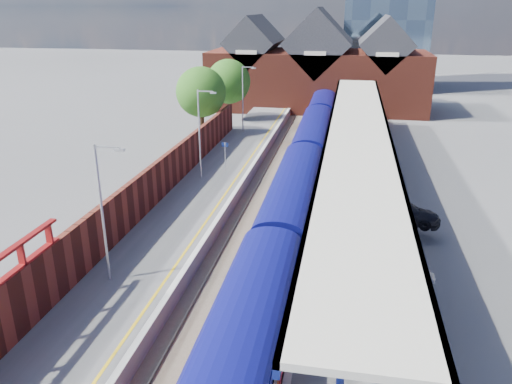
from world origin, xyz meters
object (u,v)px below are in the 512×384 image
lamp_post_b (104,206)px  lamp_post_d (244,95)px  lamp_post_c (201,129)px  parked_car_silver (390,271)px  parked_car_dark (402,212)px  parked_car_blue (379,283)px  platform_sign (225,152)px  parked_car_red (384,269)px  train (305,160)px

lamp_post_b → lamp_post_d: 32.00m
lamp_post_c → parked_car_silver: bearing=-45.5°
lamp_post_b → lamp_post_c: size_ratio=1.00×
parked_car_dark → parked_car_blue: parked_car_dark is taller
platform_sign → parked_car_dark: (13.45, -7.96, -1.01)m
lamp_post_c → parked_car_silver: 19.65m
parked_car_red → parked_car_blue: 1.20m
lamp_post_d → parked_car_silver: lamp_post_d is taller
lamp_post_b → parked_car_blue: 13.49m
train → lamp_post_d: (-7.86, 13.18, 2.87)m
parked_car_dark → parked_car_blue: 9.15m
parked_car_red → parked_car_silver: bearing=-104.8°
lamp_post_c → parked_car_blue: 20.09m
parked_car_dark → lamp_post_c: bearing=79.9°
parked_car_silver → lamp_post_c: bearing=23.3°
parked_car_dark → parked_car_blue: bearing=-179.5°
lamp_post_d → parked_car_silver: size_ratio=1.68×
lamp_post_d → lamp_post_c: bearing=-90.0°
parked_car_red → platform_sign: bearing=30.9°
train → parked_car_red: size_ratio=14.70×
train → lamp_post_b: bearing=-112.7°
lamp_post_b → parked_car_silver: lamp_post_b is taller
lamp_post_b → lamp_post_c: 16.00m
lamp_post_c → lamp_post_b: bearing=-90.0°
lamp_post_c → parked_car_blue: lamp_post_c is taller
train → platform_sign: platform_sign is taller
parked_car_red → parked_car_silver: (0.30, -0.04, -0.08)m
parked_car_red → parked_car_silver: 0.31m
train → parked_car_blue: (5.16, -17.75, -0.48)m
lamp_post_c → parked_car_blue: bearing=-48.9°
platform_sign → parked_car_blue: size_ratio=0.54×
lamp_post_b → parked_car_red: 13.85m
lamp_post_b → parked_car_dark: size_ratio=1.49×
lamp_post_b → lamp_post_c: bearing=90.0°
train → platform_sign: size_ratio=26.37×
lamp_post_b → parked_car_red: size_ratio=1.56×
lamp_post_d → platform_sign: (1.36, -14.00, -2.30)m
train → parked_car_blue: train is taller
lamp_post_b → train: bearing=67.3°
lamp_post_d → parked_car_dark: (14.81, -21.96, -3.31)m
train → parked_car_silver: size_ratio=15.80×
parked_car_blue → lamp_post_c: bearing=46.0°
parked_car_red → parked_car_blue: size_ratio=0.97×
lamp_post_d → parked_car_red: 32.76m
lamp_post_d → parked_car_blue: size_ratio=1.52×
lamp_post_d → parked_car_dark: 26.70m
parked_car_red → lamp_post_b: bearing=93.3°
train → parked_car_dark: 11.21m
train → parked_car_dark: (6.96, -8.78, -0.44)m
lamp_post_c → parked_car_dark: size_ratio=1.49×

